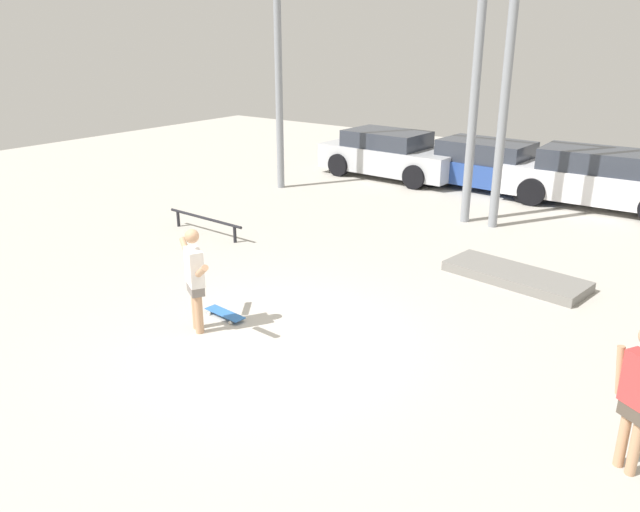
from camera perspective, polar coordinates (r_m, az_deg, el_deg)
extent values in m
plane|color=#B2ADA3|center=(9.08, -4.10, -7.73)|extent=(36.00, 36.00, 0.00)
cylinder|color=tan|center=(9.45, -11.30, -4.44)|extent=(0.12, 0.12, 0.74)
cylinder|color=tan|center=(9.30, -11.04, -4.84)|extent=(0.12, 0.12, 0.74)
cube|color=slate|center=(9.25, -11.30, -2.90)|extent=(0.39, 0.33, 0.16)
cube|color=silver|center=(9.13, -11.44, -0.99)|extent=(0.44, 0.36, 0.54)
sphere|color=tan|center=(8.98, -11.64, 1.79)|extent=(0.21, 0.21, 0.21)
cylinder|color=tan|center=(9.52, -12.14, 0.47)|extent=(0.46, 0.31, 0.33)
cylinder|color=tan|center=(8.68, -10.76, -1.36)|extent=(0.46, 0.31, 0.33)
cube|color=#2D66B2|center=(9.84, -8.69, -5.19)|extent=(0.76, 0.28, 0.01)
cylinder|color=silver|center=(9.74, -7.23, -5.66)|extent=(0.06, 0.04, 0.05)
cylinder|color=silver|center=(9.62, -8.21, -6.06)|extent=(0.06, 0.04, 0.05)
cylinder|color=silver|center=(10.10, -9.13, -4.80)|extent=(0.06, 0.04, 0.05)
cylinder|color=silver|center=(9.98, -10.09, -5.17)|extent=(0.06, 0.04, 0.05)
cube|color=slate|center=(11.64, 17.41, -1.76)|extent=(2.57, 1.26, 0.18)
cylinder|color=black|center=(13.80, -10.48, 3.41)|extent=(2.24, 0.13, 0.06)
cylinder|color=black|center=(14.54, -12.84, 3.35)|extent=(0.07, 0.07, 0.36)
cylinder|color=black|center=(13.20, -7.80, 1.99)|extent=(0.07, 0.07, 0.36)
cylinder|color=gray|center=(17.39, -3.83, 17.23)|extent=(0.20, 0.20, 6.79)
cylinder|color=gray|center=(14.41, 14.14, 16.14)|extent=(0.20, 0.20, 6.79)
cylinder|color=gray|center=(14.16, 16.76, 15.85)|extent=(0.20, 0.20, 6.79)
cube|color=#B7BABF|center=(19.11, 6.49, 8.79)|extent=(4.34, 1.86, 0.73)
cube|color=#2D333D|center=(19.10, 6.12, 10.62)|extent=(2.41, 1.66, 0.47)
cylinder|color=black|center=(19.22, 11.19, 7.97)|extent=(0.69, 0.24, 0.68)
cylinder|color=black|center=(17.78, 8.62, 7.16)|extent=(0.69, 0.24, 0.68)
cylinder|color=black|center=(20.56, 4.59, 9.05)|extent=(0.69, 0.24, 0.68)
cylinder|color=black|center=(19.22, 1.73, 8.33)|extent=(0.69, 0.24, 0.68)
cube|color=#284793|center=(18.18, 15.27, 7.42)|extent=(4.46, 1.89, 0.61)
cube|color=#2D333D|center=(18.14, 14.93, 9.30)|extent=(2.49, 1.65, 0.55)
cylinder|color=black|center=(18.45, 20.13, 6.57)|extent=(0.65, 0.25, 0.64)
cylinder|color=black|center=(16.97, 18.20, 5.70)|extent=(0.65, 0.25, 0.64)
cylinder|color=black|center=(19.50, 12.63, 7.97)|extent=(0.65, 0.25, 0.64)
cylinder|color=black|center=(18.11, 10.22, 7.24)|extent=(0.65, 0.25, 0.64)
cube|color=white|center=(17.20, 24.15, 5.95)|extent=(4.60, 1.84, 0.73)
cube|color=#2D333D|center=(17.11, 23.85, 8.08)|extent=(2.55, 1.63, 0.51)
cylinder|color=black|center=(18.32, 20.29, 6.56)|extent=(0.71, 0.24, 0.70)
cylinder|color=black|center=(16.77, 18.78, 5.58)|extent=(0.71, 0.24, 0.70)
cylinder|color=tan|center=(7.15, 26.92, -14.93)|extent=(0.11, 0.11, 0.76)
cylinder|color=tan|center=(7.22, 26.03, -14.40)|extent=(0.11, 0.11, 0.76)
cube|color=#4C4238|center=(7.02, 26.87, -12.51)|extent=(0.34, 0.29, 0.17)
cylinder|color=tan|center=(7.00, 25.76, -9.37)|extent=(0.17, 0.14, 0.51)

